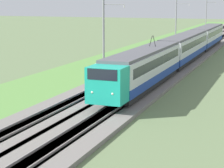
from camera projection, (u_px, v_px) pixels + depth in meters
name	position (u px, v px, depth m)	size (l,w,h in m)	color
ballast_main	(148.00, 66.00, 56.39)	(240.00, 4.40, 0.30)	slate
ballast_adjacent	(178.00, 67.00, 55.02)	(240.00, 4.40, 0.30)	slate
track_main	(148.00, 65.00, 56.38)	(240.00, 1.57, 0.45)	#4C4238
track_adjacent	(178.00, 67.00, 55.02)	(240.00, 1.57, 0.45)	#4C4238
grass_verge	(109.00, 64.00, 58.24)	(240.00, 10.28, 0.12)	#5B8E42
passenger_train	(185.00, 46.00, 58.82)	(59.64, 2.89, 5.03)	#19A88E
catenary_mast_mid	(104.00, 36.00, 48.15)	(0.22, 2.56, 8.91)	slate
catenary_mast_far	(176.00, 22.00, 81.79)	(0.22, 2.56, 8.72)	slate
catenary_mast_distant	(206.00, 15.00, 115.40)	(0.22, 2.56, 8.77)	slate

